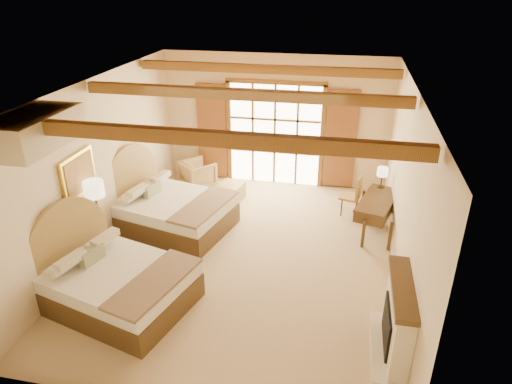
% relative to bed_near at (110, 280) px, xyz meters
% --- Properties ---
extents(floor, '(7.00, 7.00, 0.00)m').
position_rel_bed_near_xyz_m(floor, '(1.79, 1.78, -0.43)').
color(floor, tan).
rests_on(floor, ground).
extents(wall_back, '(5.50, 0.00, 5.50)m').
position_rel_bed_near_xyz_m(wall_back, '(1.79, 5.28, 1.17)').
color(wall_back, beige).
rests_on(wall_back, ground).
extents(wall_left, '(0.00, 7.00, 7.00)m').
position_rel_bed_near_xyz_m(wall_left, '(-0.96, 1.78, 1.17)').
color(wall_left, beige).
rests_on(wall_left, ground).
extents(wall_right, '(0.00, 7.00, 7.00)m').
position_rel_bed_near_xyz_m(wall_right, '(4.54, 1.78, 1.17)').
color(wall_right, beige).
rests_on(wall_right, ground).
extents(ceiling, '(7.00, 7.00, 0.00)m').
position_rel_bed_near_xyz_m(ceiling, '(1.79, 1.78, 2.77)').
color(ceiling, '#B27133').
rests_on(ceiling, ground).
extents(ceiling_beams, '(5.39, 4.60, 0.18)m').
position_rel_bed_near_xyz_m(ceiling_beams, '(1.79, 1.78, 2.65)').
color(ceiling_beams, brown).
rests_on(ceiling_beams, ceiling).
extents(french_doors, '(3.95, 0.08, 2.60)m').
position_rel_bed_near_xyz_m(french_doors, '(1.79, 5.22, 0.82)').
color(french_doors, white).
rests_on(french_doors, ground).
extents(fireplace, '(0.46, 1.40, 1.16)m').
position_rel_bed_near_xyz_m(fireplace, '(4.39, -0.22, 0.08)').
color(fireplace, beige).
rests_on(fireplace, ground).
extents(painting, '(0.06, 0.95, 0.75)m').
position_rel_bed_near_xyz_m(painting, '(-0.91, 1.03, 1.32)').
color(painting, yellow).
rests_on(painting, wall_left).
extents(canopy_valance, '(0.70, 1.40, 0.45)m').
position_rel_bed_near_xyz_m(canopy_valance, '(-0.61, -0.22, 2.52)').
color(canopy_valance, beige).
rests_on(canopy_valance, ceiling).
extents(bed_near, '(2.56, 2.14, 1.42)m').
position_rel_bed_near_xyz_m(bed_near, '(0.00, 0.00, 0.00)').
color(bed_near, '#4D341A').
rests_on(bed_near, floor).
extents(bed_far, '(2.58, 2.14, 1.46)m').
position_rel_bed_near_xyz_m(bed_far, '(-0.02, 2.50, 0.01)').
color(bed_far, '#4D341A').
rests_on(bed_far, floor).
extents(nightstand, '(0.58, 0.58, 0.62)m').
position_rel_bed_near_xyz_m(nightstand, '(-0.70, 0.81, -0.12)').
color(nightstand, '#4D341A').
rests_on(nightstand, floor).
extents(floor_lamp, '(0.34, 0.34, 1.62)m').
position_rel_bed_near_xyz_m(floor_lamp, '(-0.71, 1.09, 0.95)').
color(floor_lamp, '#3C301D').
rests_on(floor_lamp, floor).
extents(armchair, '(1.04, 1.04, 0.68)m').
position_rel_bed_near_xyz_m(armchair, '(-0.03, 4.56, -0.09)').
color(armchair, tan).
rests_on(armchair, floor).
extents(ottoman, '(0.65, 0.65, 0.40)m').
position_rel_bed_near_xyz_m(ottoman, '(0.96, 4.04, -0.23)').
color(ottoman, '#A3884C').
rests_on(ottoman, floor).
extents(desk, '(0.98, 1.52, 0.76)m').
position_rel_bed_near_xyz_m(desk, '(4.24, 3.16, -0.02)').
color(desk, '#4D341A').
rests_on(desk, floor).
extents(desk_chair, '(0.49, 0.49, 0.91)m').
position_rel_bed_near_xyz_m(desk_chair, '(3.73, 3.88, -0.15)').
color(desk_chair, olive).
rests_on(desk_chair, floor).
extents(desk_lamp, '(0.22, 0.22, 0.45)m').
position_rel_bed_near_xyz_m(desk_lamp, '(4.32, 3.74, 0.67)').
color(desk_lamp, '#3C301D').
rests_on(desk_lamp, desk).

